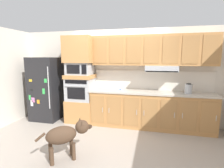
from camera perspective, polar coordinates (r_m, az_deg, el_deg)
ground_plane at (r=4.03m, az=-1.13°, el=-16.93°), size 9.60×9.60×0.00m
back_kitchen_wall at (r=4.75m, az=2.20°, el=2.70°), size 6.20×0.12×2.50m
side_panel_left at (r=5.15m, az=-32.97°, el=1.78°), size 0.12×7.10×2.50m
refrigerator at (r=5.19m, az=-21.12°, el=-1.48°), size 0.76×0.73×1.76m
oven_base_cabinet at (r=4.89m, az=-10.23°, el=-8.62°), size 0.74×0.62×0.60m
built_in_oven at (r=4.75m, az=-10.44°, el=-1.69°), size 0.70×0.62×0.60m
appliance_mid_shelf at (r=4.70m, az=-10.54°, el=2.51°), size 0.74×0.62×0.10m
microwave at (r=4.68m, az=-10.63°, el=5.06°), size 0.64×0.54×0.32m
appliance_upper_cabinet at (r=4.68m, az=-10.79°, el=11.18°), size 0.74×0.62×0.68m
lower_cabinet_run at (r=4.46m, az=12.48°, el=-8.52°), size 2.99×0.63×0.88m
countertop_slab at (r=4.35m, az=12.68°, el=-2.71°), size 3.03×0.64×0.04m
backsplash_panel at (r=4.59m, az=12.85°, el=1.29°), size 3.03×0.02×0.50m
upper_cabinet_with_hood at (r=4.39m, az=13.34°, el=10.52°), size 2.99×0.48×0.88m
screwdriver at (r=4.44m, az=2.90°, el=-1.85°), size 0.13×0.12×0.03m
electric_kettle at (r=4.36m, az=24.18°, el=-1.47°), size 0.17×0.17×0.24m
dog at (r=3.15m, az=-15.00°, el=-15.93°), size 0.79×0.66×0.68m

